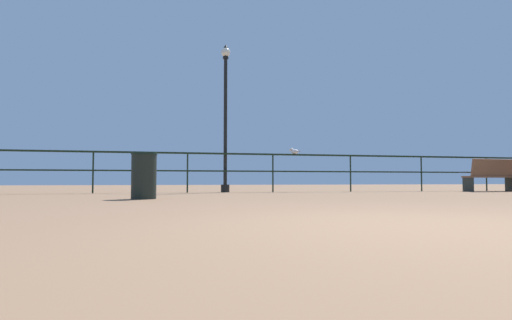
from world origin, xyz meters
name	(u,v)px	position (x,y,z in m)	size (l,w,h in m)	color
ground_plane	(446,226)	(0.00, 0.00, 0.00)	(60.00, 60.00, 0.00)	#896447
pier_railing	(231,163)	(0.00, 8.98, 0.84)	(22.26, 0.05, 1.12)	black
bench_near_left	(492,174)	(8.03, 8.09, 0.55)	(1.80, 0.72, 0.99)	brown
lamppost_center	(225,112)	(-0.14, 9.15, 2.32)	(0.27, 0.27, 4.32)	black
seagull_on_rail	(294,151)	(1.90, 8.99, 1.21)	(0.28, 0.34, 0.18)	silver
trash_bin	(144,176)	(-2.29, 5.14, 0.42)	(0.47, 0.47, 0.85)	black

